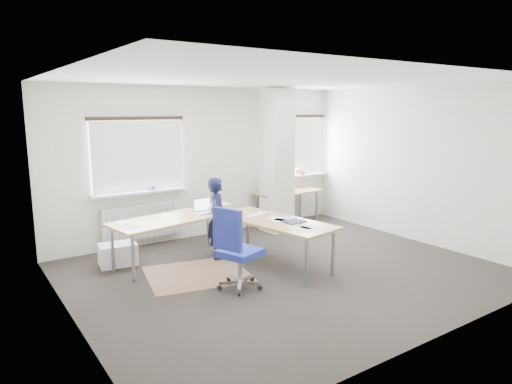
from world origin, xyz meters
TOP-DOWN VIEW (x-y plane):
  - ground at (0.00, 0.00)m, footprint 6.00×6.00m
  - room_shell at (0.18, 0.45)m, footprint 6.04×5.04m
  - floor_mat at (-1.14, 0.63)m, footprint 1.66×1.49m
  - white_crate at (-1.97, 1.70)m, footprint 0.61×0.46m
  - desk_main at (-0.54, 0.83)m, footprint 2.82×2.63m
  - desk_side at (1.74, 2.16)m, footprint 1.44×0.79m
  - task_chair at (-0.95, -0.18)m, footprint 0.66×0.64m
  - person at (-0.51, 1.14)m, footprint 0.50×0.57m

SIDE VIEW (x-z plane):
  - ground at x=0.00m, z-range 0.00..0.00m
  - floor_mat at x=-1.14m, z-range 0.00..0.01m
  - white_crate at x=-1.97m, z-range 0.00..0.34m
  - task_chair at x=-0.95m, z-range -0.25..0.90m
  - person at x=-0.51m, z-range 0.00..1.32m
  - desk_side at x=1.74m, z-range 0.08..1.29m
  - desk_main at x=-0.54m, z-range 0.21..1.17m
  - room_shell at x=0.18m, z-range 0.34..3.16m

